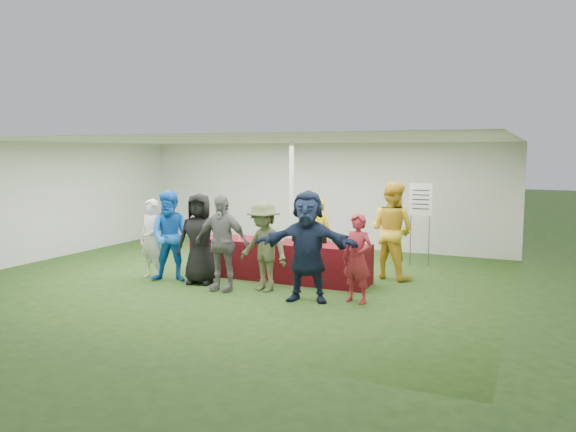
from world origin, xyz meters
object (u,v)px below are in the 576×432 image
at_px(staff_pourer, 318,236).
at_px(customer_4, 264,247).
at_px(wine_list_sign, 421,206).
at_px(customer_1, 172,236).
at_px(dump_bucket, 356,244).
at_px(customer_2, 200,239).
at_px(customer_6, 357,258).
at_px(serving_table, 279,260).
at_px(staff_back, 392,230).
at_px(customer_0, 151,239).
at_px(customer_3, 221,243).
at_px(customer_5, 307,246).

bearing_deg(staff_pourer, customer_4, 73.79).
xyz_separation_m(wine_list_sign, customer_1, (-4.03, -3.45, -0.44)).
height_order(dump_bucket, staff_pourer, staff_pourer).
relative_size(customer_2, customer_6, 1.16).
distance_m(serving_table, customer_1, 2.11).
height_order(staff_back, customer_0, staff_back).
distance_m(staff_pourer, customer_3, 2.27).
relative_size(serving_table, dump_bucket, 13.66).
bearing_deg(serving_table, customer_5, -48.18).
bearing_deg(staff_pourer, serving_table, 51.55).
height_order(customer_1, customer_2, customer_1).
relative_size(staff_back, customer_6, 1.28).
distance_m(customer_3, customer_6, 2.48).
bearing_deg(customer_4, customer_0, -164.29).
relative_size(dump_bucket, customer_2, 0.15).
distance_m(serving_table, customer_4, 1.06).
xyz_separation_m(serving_table, customer_6, (1.92, -1.02, 0.36)).
distance_m(staff_pourer, customer_0, 3.32).
distance_m(customer_0, customer_4, 2.45).
xyz_separation_m(dump_bucket, customer_4, (-1.47, -0.74, -0.04)).
height_order(staff_back, customer_1, staff_back).
xyz_separation_m(staff_back, customer_6, (-0.07, -1.99, -0.21)).
bearing_deg(customer_5, staff_pourer, 94.29).
height_order(customer_3, customer_5, customer_5).
distance_m(serving_table, customer_2, 1.60).
xyz_separation_m(wine_list_sign, customer_4, (-2.08, -3.40, -0.52)).
bearing_deg(customer_0, dump_bucket, 21.20).
distance_m(dump_bucket, customer_5, 1.16).
height_order(wine_list_sign, customer_2, wine_list_sign).
distance_m(dump_bucket, wine_list_sign, 2.77).
bearing_deg(customer_5, wine_list_sign, 61.01).
xyz_separation_m(customer_2, customer_4, (1.36, -0.02, -0.05)).
xyz_separation_m(wine_list_sign, customer_6, (-0.33, -3.46, -0.58)).
relative_size(wine_list_sign, customer_5, 0.97).
bearing_deg(customer_1, staff_back, 6.50).
bearing_deg(customer_1, customer_5, -26.11).
relative_size(customer_1, customer_4, 1.09).
bearing_deg(wine_list_sign, staff_back, -99.89).
bearing_deg(customer_4, customer_3, -144.73).
xyz_separation_m(customer_0, customer_5, (3.41, -0.27, 0.15)).
bearing_deg(staff_back, dump_bucket, 91.91).
relative_size(staff_pourer, customer_5, 0.84).
distance_m(serving_table, customer_0, 2.52).
height_order(serving_table, customer_3, customer_3).
height_order(wine_list_sign, customer_6, wine_list_sign).
height_order(staff_pourer, customer_5, customer_5).
xyz_separation_m(staff_pourer, customer_4, (-0.36, -1.73, 0.02)).
distance_m(customer_5, customer_6, 0.85).
height_order(staff_pourer, customer_6, staff_pourer).
bearing_deg(dump_bucket, serving_table, 172.34).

